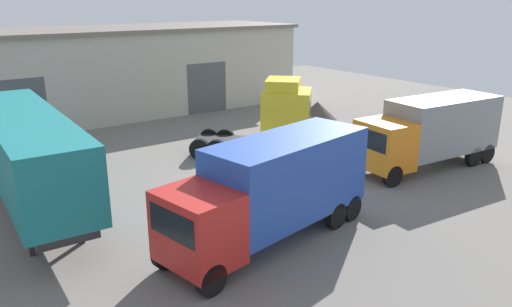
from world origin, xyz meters
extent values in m
plane|color=slate|center=(0.00, 0.00, 0.00)|extent=(60.00, 60.00, 0.00)
cube|color=#B7B2A3|center=(0.00, 18.03, 2.90)|extent=(28.88, 8.05, 5.81)
cube|color=#70665B|center=(0.00, 18.03, 5.93)|extent=(29.38, 8.55, 0.25)
cube|color=#4C5156|center=(-6.35, 14.03, 1.80)|extent=(3.20, 0.08, 3.60)
cube|color=#4C5156|center=(6.35, 14.03, 1.80)|extent=(3.20, 0.08, 3.60)
cube|color=yellow|center=(4.24, 2.30, 2.04)|extent=(3.46, 3.47, 3.00)
cube|color=yellow|center=(4.09, 2.44, 3.82)|extent=(2.67, 2.68, 0.60)
cube|color=black|center=(5.07, 1.48, 2.64)|extent=(1.52, 1.56, 1.08)
cube|color=#232326|center=(2.05, 4.43, 0.66)|extent=(4.05, 4.02, 0.24)
cylinder|color=#B2B2B7|center=(3.18, 4.72, 0.49)|extent=(1.18, 1.17, 0.56)
cylinder|color=black|center=(5.43, 2.66, 0.54)|extent=(0.98, 0.97, 1.08)
cylinder|color=black|center=(3.90, 1.09, 0.54)|extent=(0.98, 0.97, 1.08)
cylinder|color=black|center=(2.49, 5.53, 0.54)|extent=(0.98, 0.97, 1.08)
cylinder|color=black|center=(0.96, 3.96, 0.54)|extent=(0.98, 0.97, 1.08)
cylinder|color=black|center=(1.85, 6.16, 0.54)|extent=(0.98, 0.97, 1.08)
cylinder|color=black|center=(0.31, 4.59, 0.54)|extent=(0.98, 0.97, 1.08)
cube|color=#197075|center=(-8.29, 2.37, 2.65)|extent=(2.96, 11.57, 2.59)
cube|color=#232326|center=(-8.29, 2.37, 1.23)|extent=(2.21, 11.54, 0.24)
cube|color=#232326|center=(-7.63, -1.20, 0.56)|extent=(0.17, 0.17, 1.11)
cube|color=#232326|center=(-9.23, -1.13, 0.56)|extent=(0.17, 0.17, 1.11)
cylinder|color=black|center=(-7.04, 6.27, 0.52)|extent=(0.34, 1.06, 1.05)
cylinder|color=black|center=(-7.00, 7.27, 0.52)|extent=(0.34, 1.06, 1.05)
cube|color=red|center=(-5.39, -5.39, 1.59)|extent=(2.30, 2.70, 2.20)
cube|color=black|center=(-6.30, -5.55, 1.98)|extent=(0.44, 2.00, 0.88)
cube|color=#2347A3|center=(-1.40, -4.67, 2.13)|extent=(6.53, 3.46, 2.79)
cylinder|color=black|center=(-5.65, -6.50, 0.49)|extent=(1.01, 0.47, 0.97)
cylinder|color=black|center=(-6.02, -4.44, 0.49)|extent=(1.01, 0.47, 0.97)
cylinder|color=black|center=(0.26, -5.44, 0.49)|extent=(1.01, 0.47, 0.97)
cylinder|color=black|center=(-0.11, -3.37, 0.49)|extent=(1.01, 0.47, 0.97)
cylinder|color=black|center=(1.25, -5.26, 0.49)|extent=(1.01, 0.47, 0.97)
cylinder|color=black|center=(0.88, -3.20, 0.49)|extent=(1.01, 0.47, 0.97)
cube|color=orange|center=(5.83, -2.90, 1.59)|extent=(2.10, 2.56, 2.20)
cube|color=black|center=(4.91, -2.82, 1.99)|extent=(0.25, 2.02, 0.88)
cube|color=gray|center=(9.66, -3.23, 2.07)|extent=(5.97, 2.89, 2.66)
cylinder|color=black|center=(5.29, -3.91, 0.49)|extent=(1.01, 0.38, 0.99)
cylinder|color=black|center=(5.47, -1.81, 0.49)|extent=(1.01, 0.38, 0.99)
cylinder|color=black|center=(10.86, -4.39, 0.49)|extent=(1.01, 0.38, 0.99)
cylinder|color=black|center=(11.04, -2.30, 0.49)|extent=(1.01, 0.38, 0.99)
cylinder|color=black|center=(11.85, -4.48, 0.49)|extent=(1.01, 0.38, 0.99)
cylinder|color=black|center=(12.03, -2.39, 0.49)|extent=(1.01, 0.38, 0.99)
cone|color=#423D38|center=(11.36, 7.63, 0.62)|extent=(2.75, 2.75, 1.23)
cube|color=black|center=(4.10, -1.17, 0.02)|extent=(0.40, 0.40, 0.04)
cone|color=orange|center=(4.10, -1.17, 0.28)|extent=(0.36, 0.36, 0.55)
camera|label=1|loc=(-11.85, -17.23, 8.06)|focal=35.00mm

